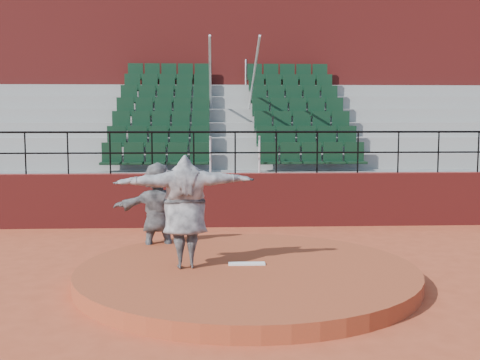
{
  "coord_description": "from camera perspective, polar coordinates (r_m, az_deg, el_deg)",
  "views": [
    {
      "loc": [
        -0.56,
        -9.5,
        2.67
      ],
      "look_at": [
        0.0,
        2.5,
        1.4
      ],
      "focal_mm": 45.0,
      "sensor_mm": 36.0,
      "label": 1
    }
  ],
  "objects": [
    {
      "name": "ground",
      "position": [
        9.88,
        0.69,
        -9.64
      ],
      "size": [
        90.0,
        90.0,
        0.0
      ],
      "primitive_type": "plane",
      "color": "#AE4527",
      "rests_on": "ground"
    },
    {
      "name": "pitchers_mound",
      "position": [
        9.85,
        0.69,
        -8.94
      ],
      "size": [
        5.5,
        5.5,
        0.25
      ],
      "primitive_type": "cylinder",
      "color": "#9A3F22",
      "rests_on": "ground"
    },
    {
      "name": "pitching_rubber",
      "position": [
        9.96,
        0.64,
        -7.94
      ],
      "size": [
        0.6,
        0.15,
        0.03
      ],
      "primitive_type": "cube",
      "color": "white",
      "rests_on": "pitchers_mound"
    },
    {
      "name": "boundary_wall",
      "position": [
        14.65,
        -0.46,
        -1.89
      ],
      "size": [
        24.0,
        0.3,
        1.3
      ],
      "primitive_type": "cube",
      "color": "maroon",
      "rests_on": "ground"
    },
    {
      "name": "wall_railing",
      "position": [
        14.52,
        -0.46,
        3.51
      ],
      "size": [
        24.04,
        0.05,
        1.03
      ],
      "color": "black",
      "rests_on": "boundary_wall"
    },
    {
      "name": "seating_deck",
      "position": [
        18.2,
        -0.91,
        2.13
      ],
      "size": [
        24.0,
        5.97,
        4.63
      ],
      "color": "gray",
      "rests_on": "ground"
    },
    {
      "name": "press_box_facade",
      "position": [
        22.12,
        -1.24,
        8.31
      ],
      "size": [
        24.0,
        3.0,
        7.1
      ],
      "primitive_type": "cube",
      "color": "maroon",
      "rests_on": "ground"
    },
    {
      "name": "pitcher",
      "position": [
        9.66,
        -5.25,
        -2.99
      ],
      "size": [
        2.3,
        0.93,
        1.82
      ],
      "primitive_type": "imported",
      "rotation": [
        0.0,
        0.0,
        3.29
      ],
      "color": "black",
      "rests_on": "pitchers_mound"
    },
    {
      "name": "fielder",
      "position": [
        11.56,
        -7.79,
        -2.79
      ],
      "size": [
        1.74,
        0.76,
        1.81
      ],
      "primitive_type": "imported",
      "rotation": [
        0.0,
        0.0,
        3.28
      ],
      "color": "black",
      "rests_on": "ground"
    }
  ]
}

